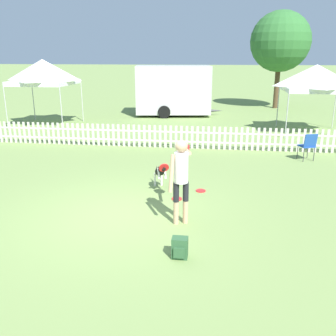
{
  "coord_description": "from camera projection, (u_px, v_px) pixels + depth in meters",
  "views": [
    {
      "loc": [
        2.02,
        -7.3,
        3.36
      ],
      "look_at": [
        0.91,
        0.86,
        0.84
      ],
      "focal_mm": 40.0,
      "sensor_mm": 36.0,
      "label": 1
    }
  ],
  "objects": [
    {
      "name": "equipment_trailer",
      "position": [
        173.0,
        90.0,
        21.03
      ],
      "size": [
        5.02,
        2.71,
        2.75
      ],
      "rotation": [
        0.0,
        0.0,
        0.15
      ],
      "color": "#B7B7B7",
      "rests_on": "ground_plane"
    },
    {
      "name": "picket_fence",
      "position": [
        163.0,
        136.0,
        13.9
      ],
      "size": [
        27.05,
        0.04,
        0.84
      ],
      "color": "beige",
      "rests_on": "ground_plane"
    },
    {
      "name": "tree_left_grove",
      "position": [
        280.0,
        42.0,
        23.13
      ],
      "size": [
        3.69,
        3.69,
        5.95
      ],
      "color": "#4C3823",
      "rests_on": "ground_plane"
    },
    {
      "name": "frisbee_near_handler",
      "position": [
        177.0,
        199.0,
        9.02
      ],
      "size": [
        0.25,
        0.25,
        0.02
      ],
      "color": "red",
      "rests_on": "ground_plane"
    },
    {
      "name": "backpack_on_grass",
      "position": [
        180.0,
        248.0,
        6.39
      ],
      "size": [
        0.27,
        0.24,
        0.37
      ],
      "color": "#2D5633",
      "rests_on": "ground_plane"
    },
    {
      "name": "ground_plane",
      "position": [
        121.0,
        215.0,
        8.16
      ],
      "size": [
        240.0,
        240.0,
        0.0
      ],
      "primitive_type": "plane",
      "color": "olive"
    },
    {
      "name": "handler_person",
      "position": [
        181.0,
        171.0,
        7.47
      ],
      "size": [
        0.43,
        1.14,
        1.76
      ],
      "rotation": [
        0.0,
        0.0,
        0.35
      ],
      "color": "tan",
      "rests_on": "ground_plane"
    },
    {
      "name": "canopy_tent_main",
      "position": [
        316.0,
        78.0,
        15.94
      ],
      "size": [
        2.61,
        2.61,
        2.94
      ],
      "color": "#B2B2B2",
      "rests_on": "ground_plane"
    },
    {
      "name": "leaping_dog",
      "position": [
        161.0,
        171.0,
        9.52
      ],
      "size": [
        0.53,
        1.08,
        0.83
      ],
      "rotation": [
        0.0,
        0.0,
        -2.79
      ],
      "color": "black",
      "rests_on": "ground_plane"
    },
    {
      "name": "folding_chair_center",
      "position": [
        308.0,
        144.0,
        12.15
      ],
      "size": [
        0.57,
        0.59,
        0.91
      ],
      "rotation": [
        0.0,
        0.0,
        3.49
      ],
      "color": "#333338",
      "rests_on": "ground_plane"
    },
    {
      "name": "canopy_tent_secondary",
      "position": [
        43.0,
        72.0,
        17.66
      ],
      "size": [
        2.69,
        2.69,
        3.13
      ],
      "color": "#B2B2B2",
      "rests_on": "ground_plane"
    },
    {
      "name": "frisbee_near_dog",
      "position": [
        201.0,
        191.0,
        9.55
      ],
      "size": [
        0.25,
        0.25,
        0.02
      ],
      "color": "red",
      "rests_on": "ground_plane"
    }
  ]
}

